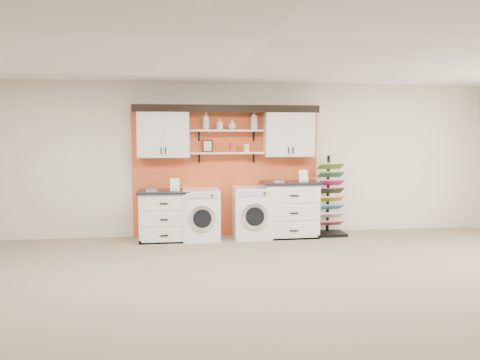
{
  "coord_description": "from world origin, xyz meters",
  "views": [
    {
      "loc": [
        -0.89,
        -4.58,
        1.9
      ],
      "look_at": [
        0.03,
        2.3,
        1.19
      ],
      "focal_mm": 35.0,
      "sensor_mm": 36.0,
      "label": 1
    }
  ],
  "objects": [
    {
      "name": "canister_red",
      "position": [
        0.1,
        3.8,
        1.62
      ],
      "size": [
        0.11,
        0.11,
        0.16
      ],
      "primitive_type": "cylinder",
      "color": "red",
      "rests_on": "shelf_lower"
    },
    {
      "name": "washer",
      "position": [
        -0.49,
        3.64,
        0.45
      ],
      "size": [
        0.64,
        0.71,
        0.89
      ],
      "color": "white",
      "rests_on": "floor"
    },
    {
      "name": "base_cabinet_left",
      "position": [
        -1.13,
        3.64,
        0.45
      ],
      "size": [
        0.91,
        0.66,
        0.89
      ],
      "color": "white",
      "rests_on": "floor"
    },
    {
      "name": "shelf_upper",
      "position": [
        0.0,
        3.8,
        1.93
      ],
      "size": [
        1.32,
        0.28,
        0.03
      ],
      "primitive_type": "cube",
      "color": "white",
      "rests_on": "wall_back"
    },
    {
      "name": "soap_bottle_c",
      "position": [
        0.09,
        3.8,
        2.03
      ],
      "size": [
        0.14,
        0.14,
        0.18
      ],
      "primitive_type": "imported",
      "rotation": [
        0.0,
        0.0,
        -0.03
      ],
      "color": "silver",
      "rests_on": "shelf_upper"
    },
    {
      "name": "crown_molding",
      "position": [
        0.0,
        3.81,
        2.33
      ],
      "size": [
        3.3,
        0.41,
        0.13
      ],
      "color": "black",
      "rests_on": "wall_back"
    },
    {
      "name": "sample_rack",
      "position": [
        1.9,
        3.67,
        0.49
      ],
      "size": [
        0.54,
        0.45,
        1.47
      ],
      "rotation": [
        0.0,
        0.0,
        0.02
      ],
      "color": "black",
      "rests_on": "floor"
    },
    {
      "name": "floor",
      "position": [
        0.0,
        0.0,
        0.0
      ],
      "size": [
        10.0,
        10.0,
        0.0
      ],
      "primitive_type": "plane",
      "color": "#857659",
      "rests_on": "ground"
    },
    {
      "name": "ceiling",
      "position": [
        0.0,
        0.0,
        2.8
      ],
      "size": [
        10.0,
        10.0,
        0.0
      ],
      "primitive_type": "plane",
      "rotation": [
        3.14,
        0.0,
        0.0
      ],
      "color": "white",
      "rests_on": "wall_back"
    },
    {
      "name": "soap_bottle_a",
      "position": [
        -0.38,
        3.8,
        2.1
      ],
      "size": [
        0.14,
        0.14,
        0.32
      ],
      "primitive_type": "imported",
      "rotation": [
        0.0,
        0.0,
        0.11
      ],
      "color": "silver",
      "rests_on": "shelf_upper"
    },
    {
      "name": "wall_back",
      "position": [
        0.0,
        4.0,
        1.4
      ],
      "size": [
        10.0,
        0.0,
        10.0
      ],
      "primitive_type": "plane",
      "rotation": [
        1.57,
        0.0,
        0.0
      ],
      "color": "beige",
      "rests_on": "floor"
    },
    {
      "name": "accent_panel",
      "position": [
        0.0,
        3.96,
        1.2
      ],
      "size": [
        3.4,
        0.07,
        2.4
      ],
      "primitive_type": "cube",
      "color": "#D35324",
      "rests_on": "wall_back"
    },
    {
      "name": "base_cabinet_right",
      "position": [
        1.13,
        3.64,
        0.5
      ],
      "size": [
        1.03,
        0.66,
        1.01
      ],
      "color": "white",
      "rests_on": "floor"
    },
    {
      "name": "upper_cabinet_left",
      "position": [
        -1.13,
        3.79,
        1.88
      ],
      "size": [
        0.9,
        0.35,
        0.84
      ],
      "color": "white",
      "rests_on": "wall_back"
    },
    {
      "name": "dryer",
      "position": [
        0.42,
        3.64,
        0.46
      ],
      "size": [
        0.66,
        0.71,
        0.92
      ],
      "color": "white",
      "rests_on": "floor"
    },
    {
      "name": "soap_bottle_d",
      "position": [
        0.49,
        3.8,
        2.12
      ],
      "size": [
        0.17,
        0.17,
        0.34
      ],
      "primitive_type": "imported",
      "rotation": [
        0.0,
        0.0,
        0.34
      ],
      "color": "silver",
      "rests_on": "shelf_upper"
    },
    {
      "name": "upper_cabinet_right",
      "position": [
        1.13,
        3.79,
        1.88
      ],
      "size": [
        0.9,
        0.35,
        0.84
      ],
      "color": "white",
      "rests_on": "wall_back"
    },
    {
      "name": "soap_bottle_b",
      "position": [
        -0.14,
        3.8,
        2.05
      ],
      "size": [
        0.11,
        0.12,
        0.2
      ],
      "primitive_type": "imported",
      "rotation": [
        0.0,
        0.0,
        3.44
      ],
      "color": "silver",
      "rests_on": "shelf_upper"
    },
    {
      "name": "shelf_lower",
      "position": [
        0.0,
        3.8,
        1.53
      ],
      "size": [
        1.32,
        0.28,
        0.03
      ],
      "primitive_type": "cube",
      "color": "white",
      "rests_on": "wall_back"
    },
    {
      "name": "picture_frame",
      "position": [
        -0.35,
        3.85,
        1.66
      ],
      "size": [
        0.18,
        0.02,
        0.22
      ],
      "color": "black",
      "rests_on": "shelf_lower"
    },
    {
      "name": "canister_cream",
      "position": [
        0.35,
        3.8,
        1.61
      ],
      "size": [
        0.1,
        0.1,
        0.14
      ],
      "primitive_type": "cylinder",
      "color": "silver",
      "rests_on": "shelf_lower"
    }
  ]
}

